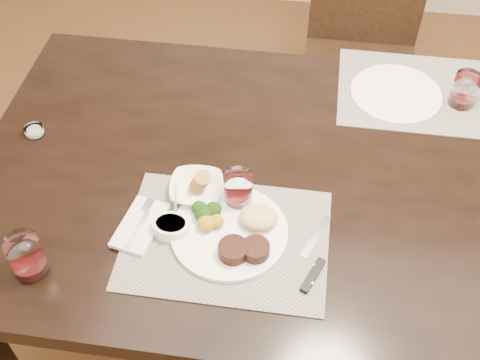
# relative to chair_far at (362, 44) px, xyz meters

# --- Properties ---
(ground_plane) EXTENTS (4.50, 4.50, 0.00)m
(ground_plane) POSITION_rel_chair_far_xyz_m (0.00, -0.93, -0.50)
(ground_plane) COLOR #4D2E18
(ground_plane) RESTS_ON ground
(dining_table) EXTENTS (2.00, 1.00, 0.75)m
(dining_table) POSITION_rel_chair_far_xyz_m (0.00, -0.93, 0.16)
(dining_table) COLOR black
(dining_table) RESTS_ON ground
(chair_far) EXTENTS (0.42, 0.42, 0.90)m
(chair_far) POSITION_rel_chair_far_xyz_m (0.00, 0.00, 0.00)
(chair_far) COLOR black
(chair_far) RESTS_ON ground
(placemat_near) EXTENTS (0.46, 0.34, 0.00)m
(placemat_near) POSITION_rel_chair_far_xyz_m (-0.33, -1.14, 0.25)
(placemat_near) COLOR gray
(placemat_near) RESTS_ON dining_table
(placemat_far) EXTENTS (0.46, 0.34, 0.00)m
(placemat_far) POSITION_rel_chair_far_xyz_m (0.13, -0.56, 0.25)
(placemat_far) COLOR gray
(placemat_far) RESTS_ON dining_table
(dinner_plate) EXTENTS (0.27, 0.27, 0.05)m
(dinner_plate) POSITION_rel_chair_far_xyz_m (-0.31, -1.13, 0.27)
(dinner_plate) COLOR white
(dinner_plate) RESTS_ON placemat_near
(napkin_fork) EXTENTS (0.11, 0.17, 0.02)m
(napkin_fork) POSITION_rel_chair_far_xyz_m (-0.53, -1.14, 0.26)
(napkin_fork) COLOR white
(napkin_fork) RESTS_ON placemat_near
(steak_knife) EXTENTS (0.06, 0.22, 0.01)m
(steak_knife) POSITION_rel_chair_far_xyz_m (-0.13, -1.19, 0.26)
(steak_knife) COLOR silver
(steak_knife) RESTS_ON placemat_near
(cracker_bowl) EXTENTS (0.14, 0.14, 0.06)m
(cracker_bowl) POSITION_rel_chair_far_xyz_m (-0.42, -1.02, 0.27)
(cracker_bowl) COLOR white
(cracker_bowl) RESTS_ON placemat_near
(sauce_ramekin) EXTENTS (0.09, 0.13, 0.07)m
(sauce_ramekin) POSITION_rel_chair_far_xyz_m (-0.46, -1.14, 0.27)
(sauce_ramekin) COLOR white
(sauce_ramekin) RESTS_ON placemat_near
(wine_glass_near) EXTENTS (0.07, 0.07, 0.09)m
(wine_glass_near) POSITION_rel_chair_far_xyz_m (-0.32, -1.03, 0.29)
(wine_glass_near) COLOR white
(wine_glass_near) RESTS_ON placemat_near
(far_plate) EXTENTS (0.25, 0.25, 0.01)m
(far_plate) POSITION_rel_chair_far_xyz_m (0.06, -0.59, 0.26)
(far_plate) COLOR white
(far_plate) RESTS_ON placemat_far
(wine_glass_far) EXTENTS (0.07, 0.07, 0.10)m
(wine_glass_far) POSITION_rel_chair_far_xyz_m (0.24, -0.60, 0.29)
(wine_glass_far) COLOR white
(wine_glass_far) RESTS_ON placemat_far
(wine_glass_side) EXTENTS (0.07, 0.07, 0.10)m
(wine_glass_side) POSITION_rel_chair_far_xyz_m (-0.74, -1.28, 0.29)
(wine_glass_side) COLOR white
(wine_glass_side) RESTS_ON dining_table
(salt_cellar) EXTENTS (0.05, 0.05, 0.02)m
(salt_cellar) POSITION_rel_chair_far_xyz_m (-0.89, -0.88, 0.26)
(salt_cellar) COLOR white
(salt_cellar) RESTS_ON dining_table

